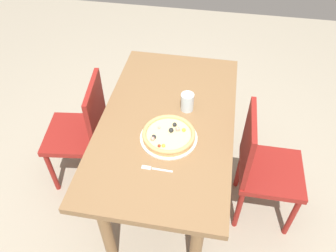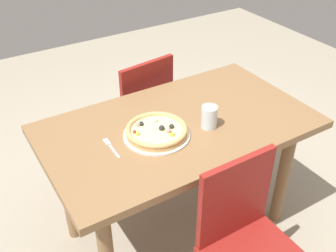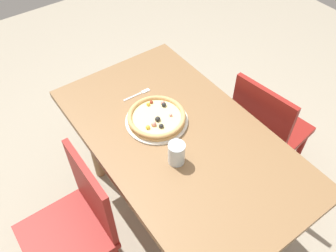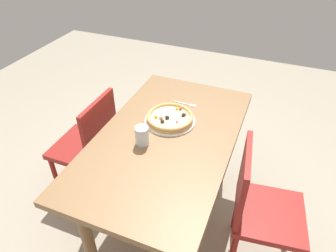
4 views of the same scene
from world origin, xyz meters
The scene contains 8 objects.
ground_plane centered at (0.00, 0.00, 0.00)m, with size 6.00×6.00×0.00m, color #9E937F.
dining_table centered at (0.00, 0.00, 0.64)m, with size 1.38×0.80×0.75m.
chair_near centered at (-0.03, -0.61, 0.47)m, with size 0.40×0.40×0.86m.
chair_far centered at (0.08, 0.61, 0.47)m, with size 0.45×0.45×0.86m.
plate centered at (-0.15, -0.03, 0.76)m, with size 0.33×0.33×0.01m, color silver.
pizza centered at (-0.15, -0.03, 0.78)m, with size 0.30×0.30×0.05m.
fork centered at (-0.38, 0.00, 0.75)m, with size 0.02×0.17×0.00m.
drinking_glass centered at (0.11, -0.10, 0.81)m, with size 0.08×0.08×0.12m, color silver.
Camera 4 is at (1.31, 0.54, 1.90)m, focal length 32.44 mm.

